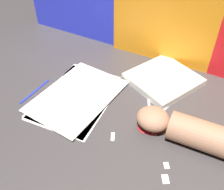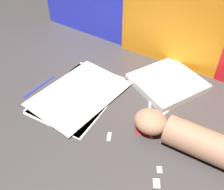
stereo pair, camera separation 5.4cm
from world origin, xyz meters
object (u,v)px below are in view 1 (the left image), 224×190
paper_stack (77,96)px  hand_forearm (196,133)px  book_closed (163,79)px  scissors (151,120)px

paper_stack → hand_forearm: hand_forearm is taller
paper_stack → book_closed: (0.22, 0.22, 0.01)m
scissors → paper_stack: bearing=-175.7°
hand_forearm → paper_stack: bearing=-179.7°
paper_stack → hand_forearm: bearing=0.3°
paper_stack → scissors: (0.26, 0.02, 0.00)m
book_closed → scissors: book_closed is taller
paper_stack → book_closed: book_closed is taller
book_closed → scissors: (0.04, -0.20, -0.01)m
book_closed → hand_forearm: 0.27m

